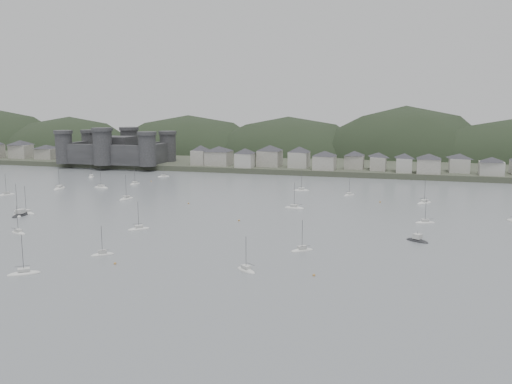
% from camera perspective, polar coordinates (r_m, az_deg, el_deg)
% --- Properties ---
extents(ground, '(900.00, 900.00, 0.00)m').
position_cam_1_polar(ground, '(142.75, -8.41, -7.04)').
color(ground, slate).
rests_on(ground, ground).
extents(far_shore_land, '(900.00, 250.00, 3.00)m').
position_cam_1_polar(far_shore_land, '(425.15, 8.24, 3.98)').
color(far_shore_land, '#383D2D').
rests_on(far_shore_land, ground).
extents(forested_ridge, '(851.55, 103.94, 102.57)m').
position_cam_1_polar(forested_ridge, '(400.67, 8.38, 1.82)').
color(forested_ridge, black).
rests_on(forested_ridge, ground).
extents(castle, '(66.00, 43.00, 20.00)m').
position_cam_1_polar(castle, '(353.42, -14.18, 4.28)').
color(castle, '#2E2D30').
rests_on(castle, far_shore_land).
extents(waterfront_town, '(451.48, 28.46, 12.92)m').
position_cam_1_polar(waterfront_town, '(309.50, 14.73, 3.16)').
color(waterfront_town, gray).
rests_on(waterfront_town, far_shore_land).
extents(sailboat_lead, '(4.63, 10.15, 13.35)m').
position_cam_1_polar(sailboat_lead, '(272.52, -19.62, 0.34)').
color(sailboat_lead, silver).
rests_on(sailboat_lead, ground).
extents(moored_fleet, '(247.86, 172.27, 12.95)m').
position_cam_1_polar(moored_fleet, '(201.16, -2.44, -2.12)').
color(moored_fleet, silver).
rests_on(moored_fleet, ground).
extents(motor_launch_near, '(7.36, 5.91, 3.71)m').
position_cam_1_polar(motor_launch_near, '(167.04, 16.30, -4.81)').
color(motor_launch_near, black).
rests_on(motor_launch_near, ground).
extents(motor_launch_far, '(3.21, 8.48, 4.00)m').
position_cam_1_polar(motor_launch_far, '(213.07, -23.12, -2.19)').
color(motor_launch_far, black).
rests_on(motor_launch_far, ground).
extents(mooring_buoys, '(172.89, 135.21, 0.70)m').
position_cam_1_polar(mooring_buoys, '(189.34, -2.87, -2.85)').
color(mooring_buoys, '#B7843D').
rests_on(mooring_buoys, ground).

